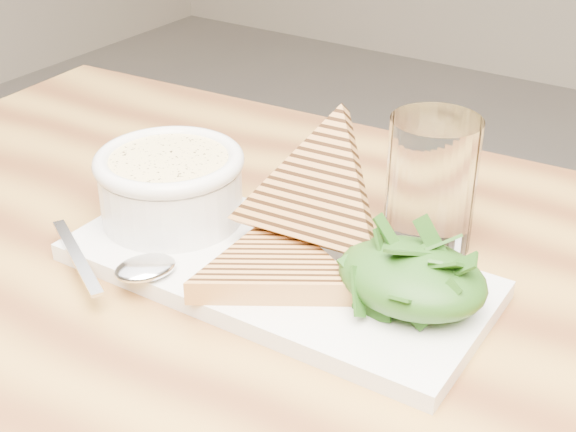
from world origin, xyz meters
The scene contains 13 objects.
table_top centered at (-0.03, 0.23, 0.73)m, with size 1.25×0.83×0.04m, color #A87A37.
table_leg_bl centered at (-0.61, 0.60, 0.35)m, with size 0.06×0.06×0.71m, color #A87A37.
platter centered at (-0.15, 0.31, 0.76)m, with size 0.35×0.16×0.02m, color white.
soup_bowl centered at (-0.27, 0.32, 0.79)m, with size 0.13×0.13×0.05m, color white.
soup centered at (-0.27, 0.32, 0.82)m, with size 0.11×0.11×0.01m, color #F8DF93.
bowl_rim centered at (-0.27, 0.32, 0.82)m, with size 0.13×0.13×0.01m, color white.
sandwich_flat centered at (-0.14, 0.29, 0.78)m, with size 0.16×0.16×0.02m, color #BB7F42, non-canonical shape.
sandwich_lean centered at (-0.13, 0.35, 0.82)m, with size 0.16×0.16×0.09m, color #BB7F42, non-canonical shape.
salad_base centered at (-0.03, 0.32, 0.79)m, with size 0.12×0.09×0.04m, color #174313.
arugula_pile centered at (-0.03, 0.32, 0.79)m, with size 0.11×0.10×0.05m, color #295015, non-canonical shape.
spoon_bowl centered at (-0.23, 0.24, 0.77)m, with size 0.04×0.05×0.01m, color silver.
spoon_handle centered at (-0.29, 0.22, 0.77)m, with size 0.13×0.01×0.00m, color silver.
glass_near centered at (-0.07, 0.43, 0.81)m, with size 0.08×0.08×0.12m, color white.
Camera 1 is at (0.17, -0.15, 1.12)m, focal length 50.00 mm.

